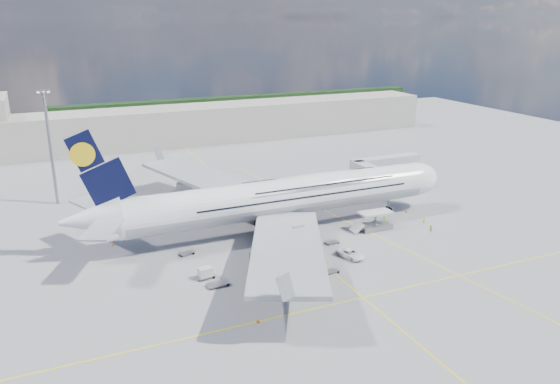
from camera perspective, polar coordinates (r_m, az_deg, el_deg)
name	(u,v)px	position (r m, az deg, el deg)	size (l,w,h in m)	color
ground	(304,248)	(99.90, 2.56, -5.91)	(300.00, 300.00, 0.00)	gray
taxi_line_main	(304,248)	(99.89, 2.56, -5.90)	(0.25, 220.00, 0.01)	yellow
taxi_line_cross	(363,298)	(84.28, 8.67, -10.85)	(120.00, 0.25, 0.01)	yellow
taxi_line_diag	(344,220)	(114.26, 6.67, -2.89)	(0.25, 100.00, 0.01)	yellow
airliner	(283,197)	(105.99, 0.36, -0.49)	(77.26, 79.15, 23.71)	white
jet_bridge	(380,167)	(129.09, 10.42, 2.56)	(18.80, 12.10, 8.50)	#B7B7BC
cargo_loader	(374,223)	(109.62, 9.83, -3.25)	(8.53, 3.20, 3.67)	silver
light_mast	(50,146)	(129.72, -22.87, 4.41)	(3.00, 0.70, 25.50)	gray
terminal	(178,126)	(184.71, -10.60, 6.84)	(180.00, 16.00, 12.00)	#B2AD9E
tree_line	(245,105)	(238.89, -3.69, 9.06)	(160.00, 6.00, 8.00)	#193814
dolly_row_a	(205,273)	(89.32, -7.81, -8.36)	(3.14, 1.99, 1.86)	gray
dolly_row_b	(218,284)	(86.98, -6.49, -9.51)	(3.61, 2.21, 0.50)	gray
dolly_row_c	(275,270)	(90.91, -0.50, -8.17)	(3.09, 2.01, 0.42)	gray
dolly_back	(187,253)	(98.62, -9.71, -6.29)	(3.00, 2.25, 0.39)	gray
dolly_nose_far	(332,242)	(102.21, 5.44, -5.22)	(2.67, 1.47, 0.39)	gray
dolly_nose_near	(331,271)	(90.92, 5.36, -8.27)	(2.79, 1.80, 0.38)	gray
baggage_tug	(259,278)	(87.45, -2.25, -8.95)	(2.99, 1.66, 1.78)	silver
catering_truck_inner	(213,193)	(124.64, -7.03, -0.15)	(7.74, 5.33, 4.27)	gray
catering_truck_outer	(189,191)	(127.95, -9.45, 0.08)	(6.62, 3.89, 3.70)	gray
service_van	(351,254)	(96.60, 7.39, -6.43)	(2.43, 5.26, 1.46)	white
crew_nose	(424,220)	(114.85, 14.83, -2.86)	(0.57, 0.37, 1.56)	#97E518
crew_loader	(431,229)	(110.52, 15.51, -3.72)	(0.80, 0.62, 1.64)	yellow
crew_wing	(250,257)	(94.85, -3.19, -6.76)	(0.88, 0.37, 1.50)	#99F319
crew_van	(384,219)	(113.46, 10.84, -2.75)	(0.91, 0.59, 1.86)	#BFEF19
crew_tug	(322,251)	(97.00, 4.39, -6.16)	(1.06, 0.61, 1.65)	#A3FE1A
cone_nose	(406,211)	(120.56, 13.05, -1.98)	(0.46, 0.46, 0.59)	orange
cone_wing_left_inner	(242,205)	(121.42, -4.03, -1.41)	(0.44, 0.44, 0.56)	orange
cone_wing_left_outer	(164,200)	(127.58, -12.00, -0.80)	(0.48, 0.48, 0.62)	orange
cone_wing_right_inner	(290,241)	(102.29, 1.04, -5.16)	(0.39, 0.39, 0.49)	orange
cone_wing_right_outer	(258,320)	(77.22, -2.33, -13.26)	(0.49, 0.49, 0.62)	orange
cone_tail	(113,244)	(105.49, -17.05, -5.21)	(0.50, 0.50, 0.63)	orange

